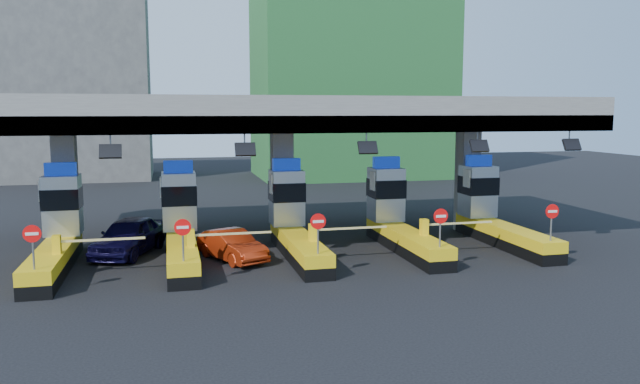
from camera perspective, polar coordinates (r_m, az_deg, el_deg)
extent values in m
plane|color=black|center=(28.40, -2.37, -5.57)|extent=(120.00, 120.00, 0.00)
cube|color=slate|center=(30.62, -3.54, 7.16)|extent=(28.00, 12.00, 1.50)
cube|color=#4C4C49|center=(25.03, -1.21, 6.20)|extent=(28.00, 0.60, 0.70)
cube|color=slate|center=(30.70, -22.19, 0.07)|extent=(1.00, 1.00, 5.50)
cube|color=slate|center=(30.84, -3.49, 0.64)|extent=(1.00, 1.00, 5.50)
cube|color=slate|center=(34.05, 13.31, 1.10)|extent=(1.00, 1.00, 5.50)
cylinder|color=slate|center=(24.55, -18.61, 4.38)|extent=(0.06, 0.06, 0.50)
cube|color=black|center=(24.37, -18.62, 3.54)|extent=(0.80, 0.38, 0.54)
cylinder|color=slate|center=(24.64, -6.91, 4.73)|extent=(0.06, 0.06, 0.50)
cube|color=black|center=(24.46, -6.85, 3.89)|extent=(0.80, 0.38, 0.54)
cylinder|color=slate|center=(25.71, 4.26, 4.87)|extent=(0.06, 0.06, 0.50)
cube|color=black|center=(25.54, 4.39, 4.07)|extent=(0.80, 0.38, 0.54)
cylinder|color=slate|center=(27.66, 14.19, 4.85)|extent=(0.06, 0.06, 0.50)
cube|color=black|center=(27.50, 14.37, 4.10)|extent=(0.80, 0.38, 0.54)
cylinder|color=slate|center=(30.03, 21.84, 4.73)|extent=(0.06, 0.06, 0.50)
cube|color=black|center=(29.88, 22.02, 4.04)|extent=(0.80, 0.38, 0.54)
cube|color=black|center=(27.24, -23.15, -6.20)|extent=(1.20, 8.00, 0.50)
cube|color=#E5B70C|center=(27.13, -23.20, -5.18)|extent=(1.20, 8.00, 0.50)
cube|color=#9EA3A8|center=(29.58, -22.48, -1.08)|extent=(1.50, 1.50, 2.60)
cube|color=black|center=(29.52, -22.51, -0.51)|extent=(1.56, 1.56, 0.90)
cube|color=#0C2DBF|center=(29.40, -22.63, 1.97)|extent=(1.30, 0.35, 0.55)
cube|color=white|center=(29.33, -24.18, 0.14)|extent=(0.06, 0.70, 0.90)
cylinder|color=slate|center=(23.48, -24.74, -4.91)|extent=(0.07, 0.07, 1.30)
cylinder|color=red|center=(23.34, -24.84, -3.48)|extent=(0.60, 0.04, 0.60)
cube|color=white|center=(23.31, -24.85, -3.49)|extent=(0.42, 0.02, 0.10)
cube|color=#E5B70C|center=(25.79, -22.94, -4.43)|extent=(0.30, 0.35, 0.70)
cube|color=white|center=(25.55, -19.29, -4.14)|extent=(3.20, 0.08, 0.08)
cube|color=black|center=(26.85, -12.52, -5.96)|extent=(1.20, 8.00, 0.50)
cube|color=#E5B70C|center=(26.74, -12.55, -4.92)|extent=(1.20, 8.00, 0.50)
cube|color=#9EA3A8|center=(29.23, -12.75, -0.79)|extent=(1.50, 1.50, 2.60)
cube|color=black|center=(29.17, -12.77, -0.21)|extent=(1.56, 1.56, 0.90)
cube|color=#0C2DBF|center=(29.05, -12.84, 2.29)|extent=(1.30, 0.35, 0.55)
cube|color=white|center=(28.84, -14.37, 0.45)|extent=(0.06, 0.70, 0.90)
cylinder|color=slate|center=(23.03, -12.41, -4.62)|extent=(0.07, 0.07, 1.30)
cylinder|color=red|center=(22.89, -12.45, -3.17)|extent=(0.60, 0.04, 0.60)
cube|color=white|center=(22.86, -12.45, -3.18)|extent=(0.42, 0.02, 0.10)
cube|color=#E5B70C|center=(25.45, -11.73, -4.14)|extent=(0.30, 0.35, 0.70)
cube|color=white|center=(25.54, -8.03, -3.79)|extent=(3.20, 0.08, 0.08)
cube|color=black|center=(27.39, -1.95, -5.52)|extent=(1.20, 8.00, 0.50)
cube|color=#E5B70C|center=(27.28, -1.96, -4.50)|extent=(1.20, 8.00, 0.50)
cube|color=#9EA3A8|center=(29.72, -3.07, -0.48)|extent=(1.50, 1.50, 2.60)
cube|color=black|center=(29.66, -3.07, 0.09)|extent=(1.56, 1.56, 0.90)
cube|color=#0C2DBF|center=(29.55, -3.09, 2.55)|extent=(1.30, 0.35, 0.55)
cube|color=white|center=(29.20, -4.52, 0.75)|extent=(0.06, 0.70, 0.90)
cylinder|color=slate|center=(23.66, -0.19, -4.12)|extent=(0.07, 0.07, 1.30)
cylinder|color=red|center=(23.52, -0.17, -2.71)|extent=(0.60, 0.04, 0.60)
cube|color=white|center=(23.49, -0.16, -2.72)|extent=(0.42, 0.02, 0.10)
cube|color=#E5B70C|center=(26.09, -0.67, -3.71)|extent=(0.30, 0.35, 0.70)
cube|color=white|center=(26.48, 2.81, -3.33)|extent=(3.20, 0.08, 0.08)
cube|color=black|center=(28.80, 7.87, -4.94)|extent=(1.20, 8.00, 0.50)
cube|color=#E5B70C|center=(28.70, 7.89, -3.97)|extent=(1.20, 8.00, 0.50)
cube|color=#9EA3A8|center=(31.03, 6.04, -0.18)|extent=(1.50, 1.50, 2.60)
cube|color=black|center=(30.97, 6.06, 0.37)|extent=(1.56, 1.56, 0.90)
cube|color=#0C2DBF|center=(30.86, 6.08, 2.73)|extent=(1.30, 0.35, 0.55)
cube|color=white|center=(30.40, 4.83, 1.01)|extent=(0.06, 0.70, 0.90)
cylinder|color=slate|center=(25.28, 10.92, -3.51)|extent=(0.07, 0.07, 1.30)
cylinder|color=red|center=(25.14, 10.98, -2.18)|extent=(0.60, 0.04, 0.60)
cube|color=white|center=(25.12, 11.01, -2.19)|extent=(0.42, 0.02, 0.10)
cube|color=#E5B70C|center=(27.63, 9.50, -3.18)|extent=(0.30, 0.35, 0.70)
cube|color=white|center=(28.29, 12.58, -2.80)|extent=(3.20, 0.08, 0.08)
cube|color=black|center=(30.96, 16.53, -4.31)|extent=(1.20, 8.00, 0.50)
cube|color=#E5B70C|center=(30.87, 16.57, -3.40)|extent=(1.20, 8.00, 0.50)
cube|color=#9EA3A8|center=(33.04, 14.23, 0.10)|extent=(1.50, 1.50, 2.60)
cube|color=black|center=(32.99, 14.26, 0.61)|extent=(1.56, 1.56, 0.90)
cube|color=#0C2DBF|center=(32.88, 14.32, 2.83)|extent=(1.30, 0.35, 0.55)
cube|color=white|center=(32.33, 13.26, 1.22)|extent=(0.06, 0.70, 0.90)
cylinder|color=slate|center=(27.71, 20.38, -2.88)|extent=(0.07, 0.07, 1.30)
cylinder|color=red|center=(27.59, 20.47, -1.67)|extent=(0.60, 0.04, 0.60)
cube|color=white|center=(27.57, 20.50, -1.68)|extent=(0.42, 0.02, 0.10)
cube|color=#E5B70C|center=(29.93, 18.34, -2.64)|extent=(0.30, 0.35, 0.70)
cube|color=white|center=(30.82, 20.96, -2.29)|extent=(3.20, 0.08, 0.08)
cube|color=#1E5926|center=(62.11, 2.77, 14.47)|extent=(18.00, 12.00, 28.00)
cube|color=#4C4C49|center=(63.77, -21.73, 9.27)|extent=(14.00, 10.00, 18.00)
imported|color=black|center=(29.15, -17.08, -3.88)|extent=(3.60, 5.30, 1.68)
imported|color=#98240B|center=(27.11, -8.07, -4.85)|extent=(2.92, 4.18, 1.31)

